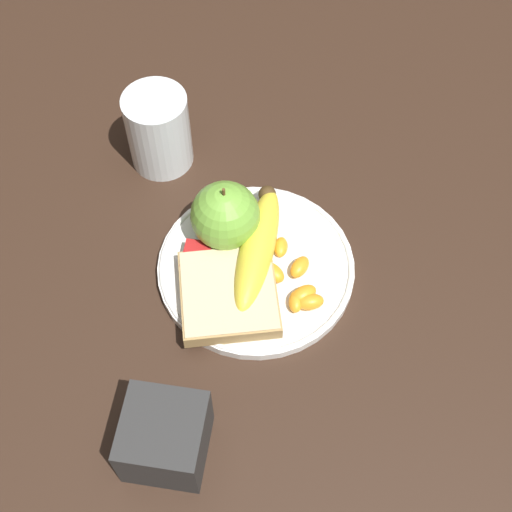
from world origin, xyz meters
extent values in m
plane|color=#332116|center=(0.00, 0.00, 0.00)|extent=(3.00, 3.00, 0.00)
cylinder|color=white|center=(0.00, 0.00, 0.01)|extent=(0.23, 0.23, 0.01)
torus|color=white|center=(0.00, 0.00, 0.01)|extent=(0.23, 0.23, 0.01)
cylinder|color=silver|center=(0.15, 0.15, 0.05)|extent=(0.08, 0.08, 0.11)
cylinder|color=orange|center=(0.15, 0.15, 0.04)|extent=(0.07, 0.07, 0.08)
sphere|color=#72B23D|center=(0.04, 0.04, 0.05)|extent=(0.08, 0.08, 0.08)
cylinder|color=brown|center=(0.04, 0.04, 0.10)|extent=(0.00, 0.00, 0.01)
ellipsoid|color=yellow|center=(0.01, 0.00, 0.03)|extent=(0.17, 0.05, 0.04)
sphere|color=#473319|center=(0.09, 0.00, 0.03)|extent=(0.02, 0.02, 0.02)
cube|color=#AB8751|center=(-0.05, 0.02, 0.02)|extent=(0.14, 0.13, 0.02)
cube|color=beige|center=(-0.05, 0.02, 0.02)|extent=(0.13, 0.13, 0.02)
cube|color=silver|center=(0.03, -0.04, 0.01)|extent=(0.09, 0.09, 0.00)
cube|color=silver|center=(-0.03, 0.02, 0.01)|extent=(0.05, 0.05, 0.00)
cube|color=silver|center=(-0.01, 0.07, 0.02)|extent=(0.04, 0.03, 0.02)
cube|color=#B21E1E|center=(-0.01, 0.07, 0.03)|extent=(0.04, 0.03, 0.00)
ellipsoid|color=orange|center=(-0.01, -0.02, 0.02)|extent=(0.04, 0.04, 0.02)
ellipsoid|color=orange|center=(-0.04, -0.05, 0.02)|extent=(0.03, 0.02, 0.02)
ellipsoid|color=orange|center=(0.02, -0.03, 0.02)|extent=(0.03, 0.02, 0.02)
ellipsoid|color=orange|center=(0.00, -0.05, 0.02)|extent=(0.04, 0.03, 0.02)
ellipsoid|color=orange|center=(-0.04, -0.06, 0.02)|extent=(0.04, 0.04, 0.02)
ellipsoid|color=orange|center=(-0.04, -0.07, 0.02)|extent=(0.03, 0.04, 0.02)
cube|color=#2D2D2D|center=(-0.22, 0.06, 0.04)|extent=(0.08, 0.08, 0.07)
camera|label=1|loc=(-0.43, -0.07, 0.72)|focal=50.00mm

